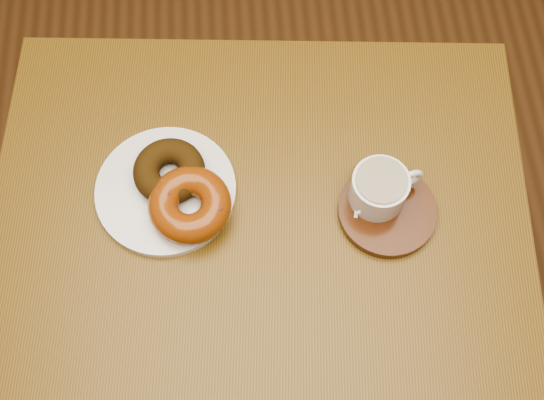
{
  "coord_description": "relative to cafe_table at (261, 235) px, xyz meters",
  "views": [
    {
      "loc": [
        -0.23,
        -0.43,
        1.77
      ],
      "look_at": [
        -0.2,
        -0.01,
        0.81
      ],
      "focal_mm": 45.0,
      "sensor_mm": 36.0,
      "label": 1
    }
  ],
  "objects": [
    {
      "name": "donut_cinnamon",
      "position": [
        -0.14,
        0.05,
        0.16
      ],
      "size": [
        0.11,
        0.11,
        0.04
      ],
      "primitive_type": "torus",
      "rotation": [
        0.0,
        0.0,
        0.0
      ],
      "color": "#37230B",
      "rests_on": "donut_plate"
    },
    {
      "name": "coffee_cup",
      "position": [
        0.18,
        -0.0,
        0.17
      ],
      "size": [
        0.11,
        0.09,
        0.06
      ],
      "rotation": [
        0.0,
        0.0,
        0.26
      ],
      "color": "white",
      "rests_on": "saucer"
    },
    {
      "name": "ground",
      "position": [
        0.22,
        0.01,
        -0.67
      ],
      "size": [
        6.0,
        6.0,
        0.0
      ],
      "primitive_type": "plane",
      "color": "brown",
      "rests_on": "ground"
    },
    {
      "name": "saucer",
      "position": [
        0.2,
        -0.03,
        0.13
      ],
      "size": [
        0.18,
        0.18,
        0.02
      ],
      "primitive_type": "cylinder",
      "rotation": [
        0.0,
        0.0,
        0.17
      ],
      "color": "#3E1B08",
      "rests_on": "cafe_table"
    },
    {
      "name": "donut_plate",
      "position": [
        -0.15,
        0.03,
        0.13
      ],
      "size": [
        0.27,
        0.27,
        0.01
      ],
      "primitive_type": "cylinder",
      "rotation": [
        0.0,
        0.0,
        -0.23
      ],
      "color": "white",
      "rests_on": "cafe_table"
    },
    {
      "name": "cafe_table",
      "position": [
        0.0,
        0.0,
        0.0
      ],
      "size": [
        0.9,
        0.7,
        0.79
      ],
      "rotation": [
        0.0,
        0.0,
        -0.08
      ],
      "color": "brown",
      "rests_on": "ground"
    },
    {
      "name": "teaspoon",
      "position": [
        0.16,
        0.03,
        0.15
      ],
      "size": [
        0.03,
        0.09,
        0.01
      ],
      "rotation": [
        0.0,
        0.0,
        -0.2
      ],
      "color": "silver",
      "rests_on": "saucer"
    },
    {
      "name": "donut_caramel",
      "position": [
        -0.11,
        -0.01,
        0.16
      ],
      "size": [
        0.14,
        0.14,
        0.05
      ],
      "rotation": [
        0.0,
        0.0,
        -0.09
      ],
      "color": "#863E0E",
      "rests_on": "donut_plate"
    }
  ]
}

